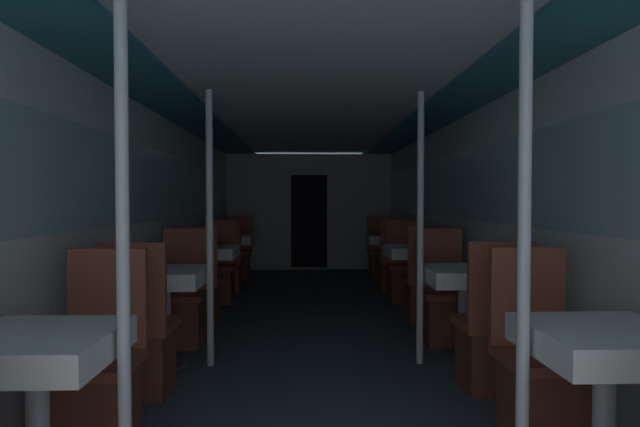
{
  "coord_description": "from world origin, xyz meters",
  "views": [
    {
      "loc": [
        -0.09,
        -1.17,
        1.24
      ],
      "look_at": [
        0.05,
        3.16,
        1.12
      ],
      "focal_mm": 28.0,
      "sensor_mm": 36.0,
      "label": 1
    }
  ],
  "objects_px": {
    "chair_left_far_3": "(238,260)",
    "chair_right_near_1": "(490,344)",
    "chair_left_far_0": "(96,388)",
    "support_pole_right_1": "(420,228)",
    "dining_table_right_2": "(413,255)",
    "support_pole_left_1": "(210,229)",
    "chair_right_far_2": "(403,277)",
    "chair_right_far_0": "(540,383)",
    "chair_left_far_2": "(219,278)",
    "dining_table_right_1": "(464,281)",
    "chair_right_near_2": "(425,293)",
    "support_pole_left_0": "(123,255)",
    "chair_right_far_3": "(381,259)",
    "dining_table_right_0": "(605,353)",
    "dining_table_left_2": "(210,256)",
    "chair_left_near_2": "(200,295)",
    "chair_left_near_1": "(141,348)",
    "dining_table_left_0": "(37,359)",
    "chair_right_far_1": "(444,308)",
    "chair_left_near_3": "(227,270)",
    "support_pole_right_0": "(524,253)",
    "chair_left_far_1": "(183,310)",
    "chair_right_near_3": "(393,269)",
    "dining_table_left_3": "(233,242)",
    "dining_table_right_3": "(387,242)",
    "dining_table_left_1": "(165,283)"
  },
  "relations": [
    {
      "from": "chair_right_far_3",
      "to": "chair_left_near_1",
      "type": "bearing_deg",
      "value": 64.14
    },
    {
      "from": "chair_left_near_1",
      "to": "support_pole_left_0",
      "type": "bearing_deg",
      "value": -74.72
    },
    {
      "from": "chair_right_near_1",
      "to": "dining_table_right_2",
      "type": "distance_m",
      "value": 2.35
    },
    {
      "from": "dining_table_left_0",
      "to": "chair_right_far_1",
      "type": "xyz_separation_m",
      "value": [
        2.26,
        2.33,
        -0.32
      ]
    },
    {
      "from": "chair_right_far_0",
      "to": "chair_left_far_0",
      "type": "bearing_deg",
      "value": 0.0
    },
    {
      "from": "chair_left_far_1",
      "to": "chair_right_near_3",
      "type": "relative_size",
      "value": 1.0
    },
    {
      "from": "chair_left_far_0",
      "to": "dining_table_right_0",
      "type": "distance_m",
      "value": 2.35
    },
    {
      "from": "chair_left_near_3",
      "to": "chair_left_far_3",
      "type": "relative_size",
      "value": 1.0
    },
    {
      "from": "dining_table_right_2",
      "to": "support_pole_left_1",
      "type": "bearing_deg",
      "value": -137.16
    },
    {
      "from": "dining_table_left_3",
      "to": "chair_left_near_3",
      "type": "height_order",
      "value": "chair_left_near_3"
    },
    {
      "from": "chair_left_near_3",
      "to": "dining_table_right_1",
      "type": "distance_m",
      "value": 3.78
    },
    {
      "from": "dining_table_left_1",
      "to": "chair_left_near_2",
      "type": "relative_size",
      "value": 0.74
    },
    {
      "from": "dining_table_right_3",
      "to": "chair_right_near_3",
      "type": "height_order",
      "value": "chair_right_near_3"
    },
    {
      "from": "support_pole_left_0",
      "to": "support_pole_right_1",
      "type": "bearing_deg",
      "value": 48.35
    },
    {
      "from": "dining_table_right_3",
      "to": "dining_table_right_2",
      "type": "bearing_deg",
      "value": -90.0
    },
    {
      "from": "chair_left_far_3",
      "to": "support_pole_right_0",
      "type": "relative_size",
      "value": 0.48
    },
    {
      "from": "chair_left_near_1",
      "to": "dining_table_right_0",
      "type": "relative_size",
      "value": 1.36
    },
    {
      "from": "dining_table_right_3",
      "to": "chair_right_near_3",
      "type": "bearing_deg",
      "value": -90.0
    },
    {
      "from": "dining_table_left_2",
      "to": "chair_left_near_2",
      "type": "bearing_deg",
      "value": -90.0
    },
    {
      "from": "chair_right_near_3",
      "to": "dining_table_left_2",
      "type": "bearing_deg",
      "value": -151.36
    },
    {
      "from": "dining_table_left_0",
      "to": "chair_left_near_3",
      "type": "distance_m",
      "value": 4.8
    },
    {
      "from": "dining_table_left_3",
      "to": "dining_table_right_2",
      "type": "bearing_deg",
      "value": -38.27
    },
    {
      "from": "support_pole_left_0",
      "to": "chair_right_near_1",
      "type": "xyz_separation_m",
      "value": [
        1.92,
        1.23,
        -0.73
      ]
    },
    {
      "from": "chair_left_far_0",
      "to": "chair_left_far_3",
      "type": "distance_m",
      "value": 5.34
    },
    {
      "from": "chair_left_near_1",
      "to": "chair_right_near_2",
      "type": "relative_size",
      "value": 1.0
    },
    {
      "from": "chair_right_near_2",
      "to": "dining_table_right_3",
      "type": "distance_m",
      "value": 2.35
    },
    {
      "from": "chair_right_far_0",
      "to": "chair_right_far_3",
      "type": "height_order",
      "value": "same"
    },
    {
      "from": "support_pole_left_0",
      "to": "chair_right_near_3",
      "type": "distance_m",
      "value": 5.22
    },
    {
      "from": "dining_table_right_0",
      "to": "support_pole_right_1",
      "type": "bearing_deg",
      "value": 100.71
    },
    {
      "from": "dining_table_right_2",
      "to": "chair_right_near_2",
      "type": "relative_size",
      "value": 0.74
    },
    {
      "from": "dining_table_right_1",
      "to": "chair_right_near_2",
      "type": "height_order",
      "value": "chair_right_near_2"
    },
    {
      "from": "dining_table_left_2",
      "to": "chair_right_near_2",
      "type": "relative_size",
      "value": 0.74
    },
    {
      "from": "chair_left_far_3",
      "to": "chair_right_near_1",
      "type": "height_order",
      "value": "same"
    },
    {
      "from": "chair_left_far_0",
      "to": "support_pole_right_1",
      "type": "xyz_separation_m",
      "value": [
        1.92,
        1.23,
        0.73
      ]
    },
    {
      "from": "dining_table_left_1",
      "to": "chair_left_far_3",
      "type": "xyz_separation_m",
      "value": [
        0.0,
        4.11,
        -0.32
      ]
    },
    {
      "from": "support_pole_right_0",
      "to": "chair_right_far_3",
      "type": "bearing_deg",
      "value": 86.73
    },
    {
      "from": "chair_left_near_1",
      "to": "chair_right_near_3",
      "type": "bearing_deg",
      "value": 57.63
    },
    {
      "from": "chair_left_far_0",
      "to": "support_pole_right_0",
      "type": "xyz_separation_m",
      "value": [
        1.92,
        -0.55,
        0.73
      ]
    },
    {
      "from": "chair_left_far_2",
      "to": "support_pole_left_1",
      "type": "bearing_deg",
      "value": 98.23
    },
    {
      "from": "support_pole_left_1",
      "to": "chair_right_near_3",
      "type": "height_order",
      "value": "support_pole_left_1"
    },
    {
      "from": "chair_left_far_3",
      "to": "chair_right_near_2",
      "type": "height_order",
      "value": "same"
    },
    {
      "from": "dining_table_right_1",
      "to": "chair_right_near_1",
      "type": "distance_m",
      "value": 0.64
    },
    {
      "from": "support_pole_right_0",
      "to": "dining_table_right_3",
      "type": "bearing_deg",
      "value": 86.39
    },
    {
      "from": "chair_left_near_2",
      "to": "dining_table_right_0",
      "type": "distance_m",
      "value": 3.78
    },
    {
      "from": "support_pole_right_0",
      "to": "dining_table_right_2",
      "type": "xyz_separation_m",
      "value": [
        0.34,
        3.56,
        -0.41
      ]
    },
    {
      "from": "chair_left_near_2",
      "to": "chair_left_near_3",
      "type": "height_order",
      "value": "same"
    },
    {
      "from": "dining_table_right_1",
      "to": "chair_right_near_2",
      "type": "xyz_separation_m",
      "value": [
        -0.0,
        1.23,
        -0.32
      ]
    },
    {
      "from": "chair_left_near_3",
      "to": "dining_table_right_3",
      "type": "height_order",
      "value": "chair_left_near_3"
    },
    {
      "from": "support_pole_left_1",
      "to": "chair_right_far_3",
      "type": "relative_size",
      "value": 2.09
    },
    {
      "from": "support_pole_right_1",
      "to": "chair_right_far_2",
      "type": "bearing_deg",
      "value": 81.77
    }
  ]
}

